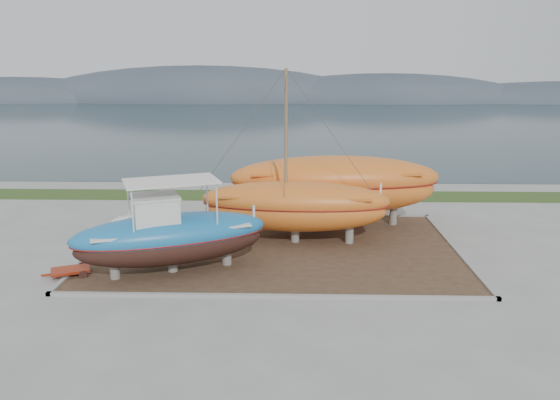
# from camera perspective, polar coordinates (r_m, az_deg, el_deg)

# --- Properties ---
(ground) EXTENTS (140.00, 140.00, 0.00)m
(ground) POSITION_cam_1_polar(r_m,az_deg,el_deg) (24.33, -0.71, -8.18)
(ground) COLOR gray
(ground) RESTS_ON ground
(dirt_patch) EXTENTS (18.00, 12.00, 0.06)m
(dirt_patch) POSITION_cam_1_polar(r_m,az_deg,el_deg) (28.07, -0.39, -5.04)
(dirt_patch) COLOR #422D1E
(dirt_patch) RESTS_ON ground
(curb_frame) EXTENTS (18.60, 12.60, 0.15)m
(curb_frame) POSITION_cam_1_polar(r_m,az_deg,el_deg) (28.05, -0.39, -4.96)
(curb_frame) COLOR gray
(curb_frame) RESTS_ON ground
(grass_strip) EXTENTS (44.00, 3.00, 0.08)m
(grass_strip) POSITION_cam_1_polar(r_m,az_deg,el_deg) (39.11, 0.17, 0.47)
(grass_strip) COLOR #284219
(grass_strip) RESTS_ON ground
(sea) EXTENTS (260.00, 100.00, 0.04)m
(sea) POSITION_cam_1_polar(r_m,az_deg,el_deg) (92.98, 0.99, 8.31)
(sea) COLOR #1A2F35
(sea) RESTS_ON ground
(mountain_ridge) EXTENTS (200.00, 36.00, 20.00)m
(mountain_ridge) POSITION_cam_1_polar(r_m,az_deg,el_deg) (147.81, 1.21, 10.41)
(mountain_ridge) COLOR #333D49
(mountain_ridge) RESTS_ON ground
(blue_caique) EXTENTS (9.14, 5.79, 4.21)m
(blue_caique) POSITION_cam_1_polar(r_m,az_deg,el_deg) (24.78, -11.33, -2.74)
(blue_caique) COLOR #1B6EAD
(blue_caique) RESTS_ON dirt_patch
(white_dinghy) EXTENTS (3.90, 2.22, 1.11)m
(white_dinghy) POSITION_cam_1_polar(r_m,az_deg,el_deg) (30.97, -13.89, -2.50)
(white_dinghy) COLOR silver
(white_dinghy) RESTS_ON dirt_patch
(orange_sailboat) EXTENTS (10.00, 3.37, 8.94)m
(orange_sailboat) POSITION_cam_1_polar(r_m,az_deg,el_deg) (27.91, 1.65, 4.39)
(orange_sailboat) COLOR #CE641F
(orange_sailboat) RESTS_ON dirt_patch
(orange_bare_hull) EXTENTS (12.21, 4.19, 3.95)m
(orange_bare_hull) POSITION_cam_1_polar(r_m,az_deg,el_deg) (31.64, 5.73, 0.86)
(orange_bare_hull) COLOR #CE641F
(orange_bare_hull) RESTS_ON dirt_patch
(red_trailer) EXTENTS (2.71, 2.10, 0.34)m
(red_trailer) POSITION_cam_1_polar(r_m,az_deg,el_deg) (26.24, -21.04, -7.07)
(red_trailer) COLOR #9A2811
(red_trailer) RESTS_ON ground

